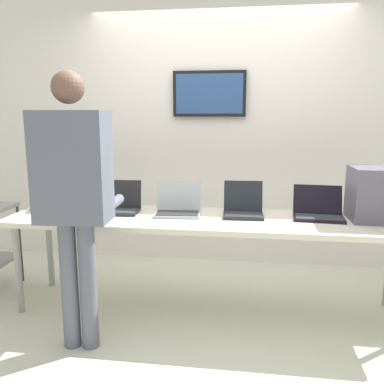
{
  "coord_description": "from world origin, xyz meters",
  "views": [
    {
      "loc": [
        0.29,
        -2.95,
        1.5
      ],
      "look_at": [
        -0.13,
        0.13,
        0.91
      ],
      "focal_mm": 37.73,
      "sensor_mm": 36.0,
      "label": 1
    }
  ],
  "objects_px": {
    "laptop_station_0": "(55,202)",
    "laptop_station_4": "(318,211)",
    "person": "(74,186)",
    "laptop_station_1": "(116,205)",
    "laptop_station_2": "(178,207)",
    "coffee_mug": "(90,216)",
    "laptop_station_3": "(243,208)",
    "workbench": "(207,224)",
    "equipment_box": "(380,194)"
  },
  "relations": [
    {
      "from": "laptop_station_2",
      "to": "coffee_mug",
      "type": "height_order",
      "value": "laptop_station_2"
    },
    {
      "from": "laptop_station_3",
      "to": "person",
      "type": "xyz_separation_m",
      "value": [
        -1.03,
        -0.74,
        0.27
      ]
    },
    {
      "from": "workbench",
      "to": "laptop_station_4",
      "type": "bearing_deg",
      "value": 8.26
    },
    {
      "from": "laptop_station_2",
      "to": "equipment_box",
      "type": "bearing_deg",
      "value": 0.22
    },
    {
      "from": "laptop_station_4",
      "to": "laptop_station_2",
      "type": "bearing_deg",
      "value": -178.39
    },
    {
      "from": "laptop_station_0",
      "to": "coffee_mug",
      "type": "distance_m",
      "value": 0.59
    },
    {
      "from": "laptop_station_3",
      "to": "laptop_station_1",
      "type": "bearing_deg",
      "value": -178.59
    },
    {
      "from": "laptop_station_3",
      "to": "laptop_station_4",
      "type": "distance_m",
      "value": 0.56
    },
    {
      "from": "laptop_station_4",
      "to": "person",
      "type": "xyz_separation_m",
      "value": [
        -1.6,
        -0.74,
        0.28
      ]
    },
    {
      "from": "laptop_station_1",
      "to": "laptop_station_4",
      "type": "bearing_deg",
      "value": 0.86
    },
    {
      "from": "coffee_mug",
      "to": "equipment_box",
      "type": "bearing_deg",
      "value": 9.46
    },
    {
      "from": "workbench",
      "to": "laptop_station_2",
      "type": "bearing_deg",
      "value": 159.11
    },
    {
      "from": "laptop_station_1",
      "to": "laptop_station_2",
      "type": "distance_m",
      "value": 0.5
    },
    {
      "from": "laptop_station_1",
      "to": "workbench",
      "type": "bearing_deg",
      "value": -7.46
    },
    {
      "from": "laptop_station_0",
      "to": "laptop_station_4",
      "type": "bearing_deg",
      "value": -0.28
    },
    {
      "from": "laptop_station_1",
      "to": "laptop_station_3",
      "type": "relative_size",
      "value": 1.24
    },
    {
      "from": "laptop_station_0",
      "to": "laptop_station_1",
      "type": "relative_size",
      "value": 0.93
    },
    {
      "from": "person",
      "to": "coffee_mug",
      "type": "distance_m",
      "value": 0.47
    },
    {
      "from": "person",
      "to": "coffee_mug",
      "type": "xyz_separation_m",
      "value": [
        -0.06,
        0.37,
        -0.29
      ]
    },
    {
      "from": "equipment_box",
      "to": "laptop_station_4",
      "type": "xyz_separation_m",
      "value": [
        -0.43,
        0.02,
        -0.14
      ]
    },
    {
      "from": "laptop_station_0",
      "to": "laptop_station_3",
      "type": "distance_m",
      "value": 1.54
    },
    {
      "from": "laptop_station_1",
      "to": "person",
      "type": "xyz_separation_m",
      "value": [
        -0.02,
        -0.72,
        0.27
      ]
    },
    {
      "from": "laptop_station_0",
      "to": "laptop_station_2",
      "type": "height_order",
      "value": "laptop_station_0"
    },
    {
      "from": "laptop_station_4",
      "to": "person",
      "type": "distance_m",
      "value": 1.78
    },
    {
      "from": "laptop_station_2",
      "to": "coffee_mug",
      "type": "distance_m",
      "value": 0.68
    },
    {
      "from": "laptop_station_0",
      "to": "coffee_mug",
      "type": "xyz_separation_m",
      "value": [
        0.46,
        -0.38,
        -0.01
      ]
    },
    {
      "from": "workbench",
      "to": "laptop_station_3",
      "type": "height_order",
      "value": "laptop_station_3"
    },
    {
      "from": "laptop_station_0",
      "to": "laptop_station_4",
      "type": "height_order",
      "value": "laptop_station_0"
    },
    {
      "from": "workbench",
      "to": "laptop_station_3",
      "type": "relative_size",
      "value": 9.67
    },
    {
      "from": "laptop_station_3",
      "to": "coffee_mug",
      "type": "xyz_separation_m",
      "value": [
        -1.09,
        -0.37,
        -0.01
      ]
    },
    {
      "from": "person",
      "to": "coffee_mug",
      "type": "height_order",
      "value": "person"
    },
    {
      "from": "equipment_box",
      "to": "laptop_station_3",
      "type": "bearing_deg",
      "value": 178.51
    },
    {
      "from": "laptop_station_2",
      "to": "coffee_mug",
      "type": "bearing_deg",
      "value": -149.7
    },
    {
      "from": "laptop_station_1",
      "to": "equipment_box",
      "type": "bearing_deg",
      "value": -0.03
    },
    {
      "from": "coffee_mug",
      "to": "laptop_station_4",
      "type": "bearing_deg",
      "value": 12.65
    },
    {
      "from": "workbench",
      "to": "laptop_station_4",
      "type": "xyz_separation_m",
      "value": [
        0.83,
        0.12,
        0.1
      ]
    },
    {
      "from": "coffee_mug",
      "to": "laptop_station_1",
      "type": "bearing_deg",
      "value": 77.23
    },
    {
      "from": "laptop_station_1",
      "to": "laptop_station_3",
      "type": "bearing_deg",
      "value": 1.41
    },
    {
      "from": "laptop_station_0",
      "to": "laptop_station_2",
      "type": "bearing_deg",
      "value": -2.22
    },
    {
      "from": "laptop_station_0",
      "to": "laptop_station_3",
      "type": "xyz_separation_m",
      "value": [
        1.54,
        -0.01,
        0.0
      ]
    },
    {
      "from": "workbench",
      "to": "equipment_box",
      "type": "distance_m",
      "value": 1.28
    },
    {
      "from": "workbench",
      "to": "laptop_station_2",
      "type": "height_order",
      "value": "laptop_station_2"
    },
    {
      "from": "equipment_box",
      "to": "laptop_station_4",
      "type": "bearing_deg",
      "value": 176.72
    },
    {
      "from": "workbench",
      "to": "coffee_mug",
      "type": "distance_m",
      "value": 0.86
    },
    {
      "from": "laptop_station_2",
      "to": "workbench",
      "type": "bearing_deg",
      "value": -20.89
    },
    {
      "from": "workbench",
      "to": "equipment_box",
      "type": "height_order",
      "value": "equipment_box"
    },
    {
      "from": "laptop_station_4",
      "to": "person",
      "type": "bearing_deg",
      "value": -155.06
    },
    {
      "from": "laptop_station_1",
      "to": "coffee_mug",
      "type": "height_order",
      "value": "laptop_station_1"
    },
    {
      "from": "person",
      "to": "laptop_station_4",
      "type": "bearing_deg",
      "value": 24.94
    },
    {
      "from": "laptop_station_4",
      "to": "person",
      "type": "height_order",
      "value": "person"
    }
  ]
}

